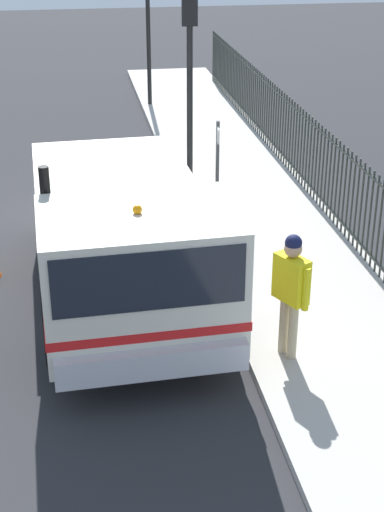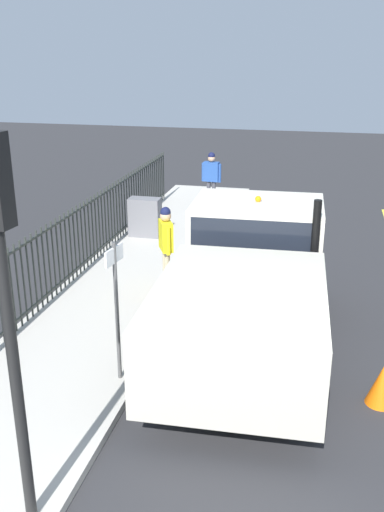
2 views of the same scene
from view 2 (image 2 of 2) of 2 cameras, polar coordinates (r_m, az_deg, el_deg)
name	(u,v)px [view 2 (image 2 of 2)]	position (r m, az deg, el deg)	size (l,w,h in m)	color
ground_plane	(256,441)	(8.10, 6.33, -17.77)	(61.29, 61.29, 0.00)	#2B2B2D
sidewalk_slab	(28,405)	(8.94, -15.98, -13.96)	(2.75, 27.86, 0.13)	#B7B2A8
work_truck	(249,276)	(9.98, 5.70, -2.03)	(2.70, 5.98, 2.51)	silver
worker_standing	(166,239)	(11.97, -2.60, 1.73)	(0.42, 0.59, 1.75)	yellow
pedestrian_distant	(211,174)	(18.32, 1.93, 8.16)	(0.64, 0.28, 1.74)	#264C99
traffic_light_near	(2,265)	(5.57, -18.34, -0.81)	(0.32, 0.24, 4.15)	black
utility_cabinet	(145,217)	(15.51, -4.68, 3.85)	(0.84, 0.43, 1.04)	slate
traffic_cone	(382,384)	(9.03, 18.32, -11.98)	(0.44, 0.44, 0.63)	orange
street_sign	(116,295)	(8.53, -7.53, -3.88)	(0.10, 0.50, 2.22)	#4C4C4C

